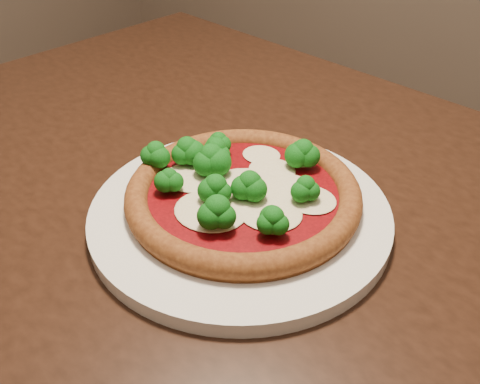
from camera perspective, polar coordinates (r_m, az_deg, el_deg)
The scene contains 3 objects.
dining_table at distance 0.75m, azimuth -0.60°, elevation -5.35°, with size 1.35×1.07×0.75m.
plate at distance 0.63m, azimuth -0.00°, elevation -2.31°, with size 0.35×0.35×0.02m, color silver.
pizza at distance 0.62m, azimuth 0.04°, elevation 0.27°, with size 0.28×0.27×0.06m.
Camera 1 is at (0.15, -0.30, 1.14)m, focal length 40.00 mm.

